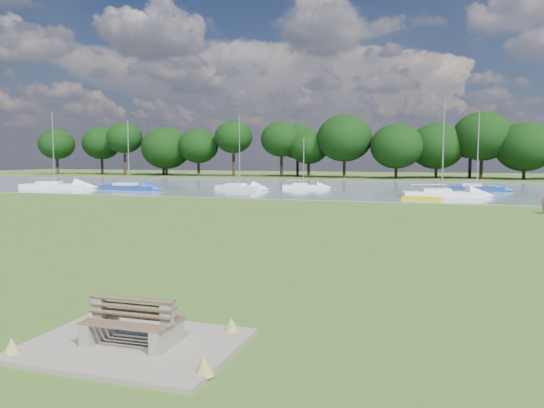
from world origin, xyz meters
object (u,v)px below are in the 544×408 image
(kayak, at_px, (422,199))
(sailboat_6, at_px, (239,186))
(sailboat_3, at_px, (129,186))
(sailboat_4, at_px, (54,184))
(sailboat_5, at_px, (441,192))
(bench_pair, at_px, (133,323))
(sailboat_1, at_px, (303,185))
(sailboat_2, at_px, (476,186))

(kayak, relative_size, sailboat_6, 0.40)
(sailboat_3, xyz_separation_m, sailboat_6, (11.50, 5.00, -0.05))
(sailboat_4, bearing_deg, sailboat_6, -4.51)
(sailboat_4, bearing_deg, kayak, -24.87)
(sailboat_4, distance_m, sailboat_5, 43.64)
(sailboat_4, relative_size, sailboat_5, 0.96)
(sailboat_3, bearing_deg, sailboat_5, 3.12)
(bench_pair, relative_size, kayak, 0.55)
(kayak, xyz_separation_m, sailboat_1, (-14.13, 13.46, 0.22))
(sailboat_1, relative_size, sailboat_6, 0.70)
(sailboat_5, bearing_deg, bench_pair, -112.69)
(sailboat_2, relative_size, sailboat_4, 0.97)
(sailboat_2, xyz_separation_m, sailboat_4, (-47.25, -10.65, 0.00))
(sailboat_3, xyz_separation_m, sailboat_4, (-9.84, -0.55, 0.04))
(sailboat_4, bearing_deg, sailboat_5, -18.82)
(sailboat_5, relative_size, sailboat_6, 1.10)
(bench_pair, height_order, sailboat_1, sailboat_1)
(sailboat_2, bearing_deg, bench_pair, -94.19)
(sailboat_6, bearing_deg, kayak, -10.69)
(bench_pair, bearing_deg, sailboat_3, 122.15)
(bench_pair, xyz_separation_m, sailboat_1, (-9.96, 51.65, -0.07))
(sailboat_1, bearing_deg, sailboat_4, -176.42)
(kayak, xyz_separation_m, sailboat_5, (1.49, 4.47, 0.33))
(bench_pair, xyz_separation_m, sailboat_5, (5.66, 42.67, 0.04))
(sailboat_1, distance_m, sailboat_3, 20.13)
(kayak, relative_size, sailboat_2, 0.39)
(sailboat_3, height_order, sailboat_6, sailboat_6)
(kayak, xyz_separation_m, sailboat_3, (-32.31, 4.82, 0.30))
(bench_pair, distance_m, sailboat_1, 52.61)
(sailboat_2, bearing_deg, kayak, -103.17)
(sailboat_2, relative_size, sailboat_3, 1.11)
(sailboat_4, height_order, sailboat_5, sailboat_5)
(sailboat_3, relative_size, sailboat_4, 0.87)
(sailboat_1, relative_size, sailboat_4, 0.66)
(kayak, distance_m, sailboat_4, 42.37)
(bench_pair, bearing_deg, kayak, 82.72)
(sailboat_1, distance_m, sailboat_6, 7.61)
(sailboat_1, xyz_separation_m, sailboat_3, (-18.18, -8.64, 0.09))
(sailboat_6, bearing_deg, sailboat_3, -141.94)
(sailboat_3, relative_size, sailboat_5, 0.84)
(sailboat_2, relative_size, sailboat_6, 1.02)
(sailboat_1, bearing_deg, sailboat_6, -166.00)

